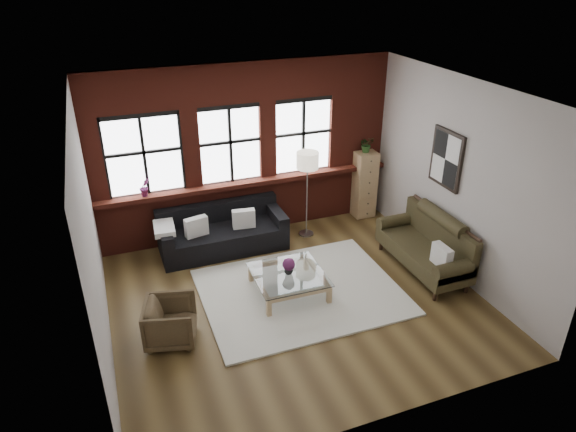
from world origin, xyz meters
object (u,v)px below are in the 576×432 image
object	(u,v)px
drawer_chest	(364,184)
floor_lamp	(307,191)
armchair	(171,322)
vintage_settee	(424,243)
vase	(289,270)
dark_sofa	(223,229)
coffee_table	(289,284)

from	to	relation	value
drawer_chest	floor_lamp	size ratio (longest dim) A/B	0.75
drawer_chest	armchair	bearing A→B (deg)	-149.63
vintage_settee	vase	world-z (taller)	vintage_settee
dark_sofa	drawer_chest	distance (m)	3.05
dark_sofa	vase	xyz separation A→B (m)	(0.62, -1.70, 0.02)
armchair	floor_lamp	world-z (taller)	floor_lamp
vintage_settee	floor_lamp	bearing A→B (deg)	126.26
dark_sofa	coffee_table	world-z (taller)	dark_sofa
armchair	coffee_table	xyz separation A→B (m)	(1.91, 0.47, -0.14)
vase	armchair	bearing A→B (deg)	-166.19
floor_lamp	dark_sofa	bearing A→B (deg)	178.91
drawer_chest	floor_lamp	xyz separation A→B (m)	(-1.40, -0.39, 0.23)
drawer_chest	coffee_table	bearing A→B (deg)	-139.44
coffee_table	floor_lamp	world-z (taller)	floor_lamp
drawer_chest	floor_lamp	bearing A→B (deg)	-164.59
dark_sofa	coffee_table	size ratio (longest dim) A/B	2.06
vintage_settee	floor_lamp	world-z (taller)	floor_lamp
armchair	floor_lamp	xyz separation A→B (m)	(2.90, 2.14, 0.59)
vintage_settee	coffee_table	size ratio (longest dim) A/B	1.76
dark_sofa	coffee_table	bearing A→B (deg)	-70.00
vintage_settee	vase	xyz separation A→B (m)	(-2.34, 0.16, -0.09)
vintage_settee	drawer_chest	size ratio (longest dim) A/B	1.40
armchair	drawer_chest	xyz separation A→B (m)	(4.30, 2.52, 0.37)
coffee_table	armchair	bearing A→B (deg)	-166.19
vintage_settee	coffee_table	bearing A→B (deg)	176.02
dark_sofa	armchair	xyz separation A→B (m)	(-1.29, -2.17, -0.09)
coffee_table	floor_lamp	xyz separation A→B (m)	(1.00, 1.67, 0.73)
dark_sofa	coffee_table	distance (m)	1.82
armchair	coffee_table	size ratio (longest dim) A/B	0.63
armchair	vase	bearing A→B (deg)	-61.14
armchair	coffee_table	world-z (taller)	armchair
coffee_table	vase	distance (m)	0.25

